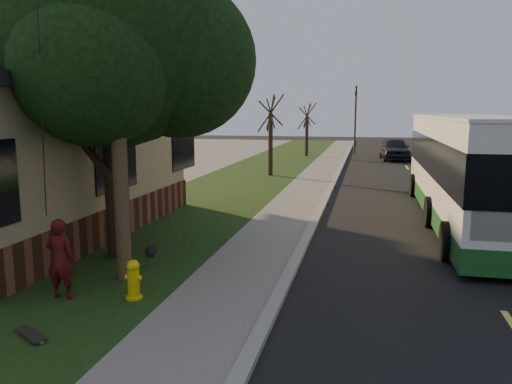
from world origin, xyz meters
TOP-DOWN VIEW (x-y plane):
  - ground at (0.00, 0.00)m, footprint 120.00×120.00m
  - road at (4.00, 10.00)m, footprint 8.00×80.00m
  - curb at (0.00, 10.00)m, footprint 0.25×80.00m
  - sidewalk at (-1.00, 10.00)m, footprint 2.00×80.00m
  - grass_verge at (-4.50, 10.00)m, footprint 5.00×80.00m
  - fire_hydrant at (-2.60, 0.00)m, footprint 0.32×0.32m
  - utility_pole at (-3.31, 0.99)m, footprint 2.86×3.21m
  - leafy_tree at (-4.17, 2.65)m, footprint 6.30×6.00m
  - bare_tree_near at (-3.50, 18.00)m, footprint 1.38×1.21m
  - bare_tree_far at (-3.00, 30.00)m, footprint 1.38×1.21m
  - traffic_signal at (0.50, 34.00)m, footprint 0.18×0.22m
  - transit_bus at (4.76, 8.51)m, footprint 2.86×12.41m
  - skateboarder at (-3.91, -0.27)m, footprint 0.57×0.39m
  - skateboard_main at (-3.54, 2.91)m, footprint 0.53×0.82m
  - skateboard_spare at (-3.42, -1.85)m, footprint 0.76×0.56m
  - dumpster at (-7.18, 3.51)m, footprint 1.77×1.60m
  - distant_car at (3.47, 29.00)m, footprint 2.18×4.79m

SIDE VIEW (x-z plane):
  - ground at x=0.00m, z-range 0.00..0.00m
  - road at x=4.00m, z-range 0.00..0.01m
  - grass_verge at x=-4.50m, z-range 0.00..0.07m
  - sidewalk at x=-1.00m, z-range 0.00..0.08m
  - curb at x=0.00m, z-range 0.00..0.12m
  - skateboard_spare at x=-3.42m, z-range 0.09..0.16m
  - skateboard_main at x=-3.54m, z-range 0.09..0.16m
  - fire_hydrant at x=-2.60m, z-range 0.06..0.80m
  - dumpster at x=-7.18m, z-range 0.04..1.32m
  - distant_car at x=3.47m, z-range 0.00..1.59m
  - skateboarder at x=-3.91m, z-range 0.07..1.58m
  - transit_bus at x=4.76m, z-range 0.11..3.47m
  - bare_tree_far at x=-3.00m, z-range -0.01..4.02m
  - bare_tree_near at x=-3.50m, z-range 0.00..4.30m
  - traffic_signal at x=0.50m, z-range 0.41..5.91m
  - utility_pole at x=-3.31m, z-range 0.10..9.17m
  - leafy_tree at x=-4.17m, z-range 1.27..9.07m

